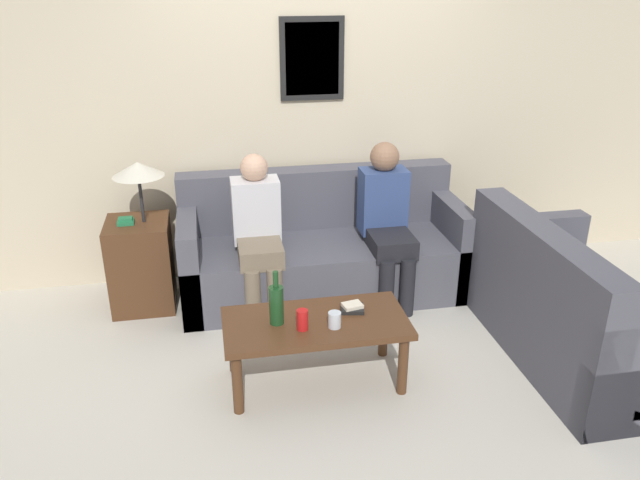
{
  "coord_description": "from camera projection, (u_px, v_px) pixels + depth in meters",
  "views": [
    {
      "loc": [
        -0.82,
        -3.77,
        2.3
      ],
      "look_at": [
        -0.13,
        -0.11,
        0.69
      ],
      "focal_mm": 35.0,
      "sensor_mm": 36.0,
      "label": 1
    }
  ],
  "objects": [
    {
      "name": "ground_plane",
      "position": [
        335.0,
        321.0,
        4.45
      ],
      "size": [
        16.0,
        16.0,
        0.0
      ],
      "primitive_type": "plane",
      "color": "beige"
    },
    {
      "name": "wall_back",
      "position": [
        311.0,
        112.0,
        4.79
      ],
      "size": [
        9.0,
        0.08,
        2.6
      ],
      "color": "beige",
      "rests_on": "ground_plane"
    },
    {
      "name": "couch_main",
      "position": [
        322.0,
        252.0,
        4.78
      ],
      "size": [
        2.12,
        0.84,
        0.9
      ],
      "color": "#4C4C56",
      "rests_on": "ground_plane"
    },
    {
      "name": "couch_side",
      "position": [
        572.0,
        313.0,
        3.93
      ],
      "size": [
        0.84,
        1.56,
        0.9
      ],
      "rotation": [
        0.0,
        0.0,
        1.57
      ],
      "color": "#4C4C56",
      "rests_on": "ground_plane"
    },
    {
      "name": "coffee_table",
      "position": [
        316.0,
        329.0,
        3.66
      ],
      "size": [
        1.08,
        0.53,
        0.43
      ],
      "color": "#4C2D19",
      "rests_on": "ground_plane"
    },
    {
      "name": "side_table_with_lamp",
      "position": [
        141.0,
        256.0,
        4.52
      ],
      "size": [
        0.45,
        0.44,
        1.1
      ],
      "color": "#4C2D19",
      "rests_on": "ground_plane"
    },
    {
      "name": "wine_bottle",
      "position": [
        276.0,
        304.0,
        3.56
      ],
      "size": [
        0.08,
        0.08,
        0.33
      ],
      "color": "#19421E",
      "rests_on": "coffee_table"
    },
    {
      "name": "drinking_glass",
      "position": [
        335.0,
        320.0,
        3.55
      ],
      "size": [
        0.07,
        0.07,
        0.09
      ],
      "color": "silver",
      "rests_on": "coffee_table"
    },
    {
      "name": "book_stack",
      "position": [
        352.0,
        307.0,
        3.73
      ],
      "size": [
        0.16,
        0.14,
        0.04
      ],
      "color": "black",
      "rests_on": "coffee_table"
    },
    {
      "name": "soda_can",
      "position": [
        302.0,
        320.0,
        3.52
      ],
      "size": [
        0.07,
        0.07,
        0.12
      ],
      "color": "red",
      "rests_on": "coffee_table"
    },
    {
      "name": "person_left",
      "position": [
        258.0,
        229.0,
        4.41
      ],
      "size": [
        0.34,
        0.57,
        1.13
      ],
      "color": "#756651",
      "rests_on": "ground_plane"
    },
    {
      "name": "person_right",
      "position": [
        387.0,
        217.0,
        4.56
      ],
      "size": [
        0.34,
        0.6,
        1.17
      ],
      "color": "black",
      "rests_on": "ground_plane"
    }
  ]
}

